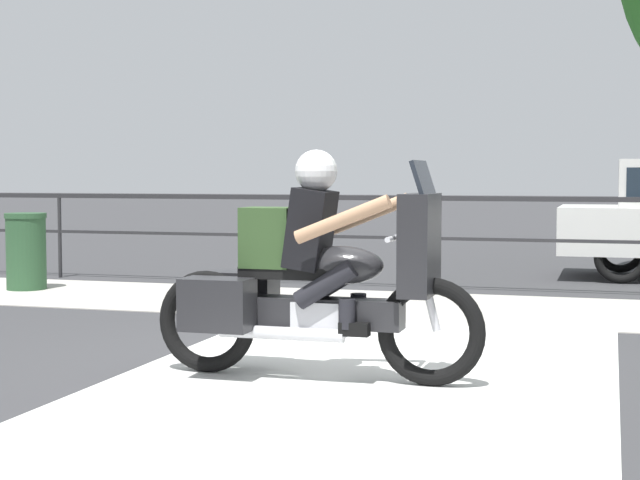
# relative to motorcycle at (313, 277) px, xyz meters

# --- Properties ---
(ground_plane) EXTENTS (120.00, 120.00, 0.00)m
(ground_plane) POSITION_rel_motorcycle_xyz_m (-0.17, 0.45, -0.70)
(ground_plane) COLOR #38383A
(sidewalk_band) EXTENTS (44.00, 2.40, 0.01)m
(sidewalk_band) POSITION_rel_motorcycle_xyz_m (-0.17, 3.85, -0.70)
(sidewalk_band) COLOR #B7B2A8
(sidewalk_band) RESTS_ON ground
(crosswalk_band) EXTENTS (3.36, 6.00, 0.01)m
(crosswalk_band) POSITION_rel_motorcycle_xyz_m (0.34, 0.25, -0.70)
(crosswalk_band) COLOR silver
(crosswalk_band) RESTS_ON ground
(fence_railing) EXTENTS (36.00, 0.05, 1.15)m
(fence_railing) POSITION_rel_motorcycle_xyz_m (-0.17, 5.39, 0.20)
(fence_railing) COLOR #232326
(fence_railing) RESTS_ON ground
(motorcycle) EXTENTS (2.33, 0.76, 1.58)m
(motorcycle) POSITION_rel_motorcycle_xyz_m (0.00, 0.00, 0.00)
(motorcycle) COLOR black
(motorcycle) RESTS_ON ground
(trash_bin) EXTENTS (0.50, 0.50, 0.94)m
(trash_bin) POSITION_rel_motorcycle_xyz_m (-4.88, 3.98, -0.23)
(trash_bin) COLOR #284C2D
(trash_bin) RESTS_ON ground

